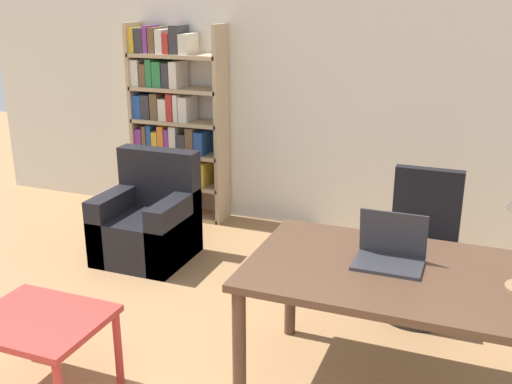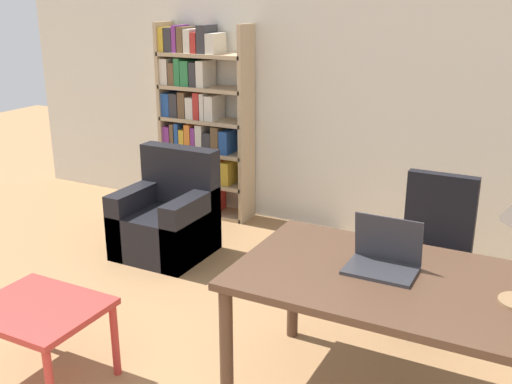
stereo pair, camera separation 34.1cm
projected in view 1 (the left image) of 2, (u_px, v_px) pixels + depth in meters
name	position (u px, v px, depth m)	size (l,w,h in m)	color
wall_back	(372.00, 85.00, 5.08)	(8.00, 0.06, 2.70)	silver
desk	(402.00, 287.00, 3.04)	(1.57, 0.95, 0.76)	#4C3323
laptop	(390.00, 253.00, 3.08)	(0.35, 0.25, 0.26)	#2D2D33
office_chair	(421.00, 250.00, 4.02)	(0.49, 0.49, 0.98)	black
side_table_blue	(40.00, 329.00, 3.13)	(0.68, 0.56, 0.48)	#B2332D
armchair	(148.00, 224.00, 4.90)	(0.70, 0.67, 0.87)	black
bookshelf	(172.00, 128.00, 5.70)	(0.93, 0.28, 1.83)	tan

